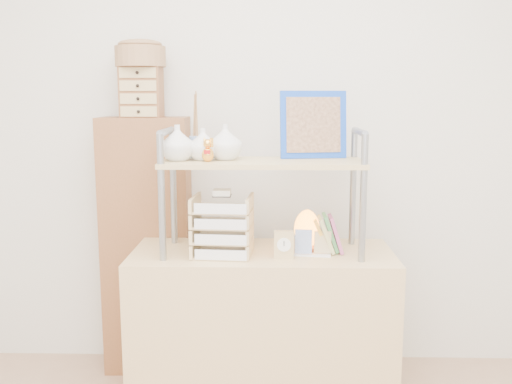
# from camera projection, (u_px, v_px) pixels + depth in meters

# --- Properties ---
(room_shell) EXTENTS (3.42, 3.41, 2.61)m
(room_shell) POSITION_uv_depth(u_px,v_px,m) (260.00, 13.00, 1.67)
(room_shell) COLOR silver
(room_shell) RESTS_ON ground
(desk) EXTENTS (1.20, 0.50, 0.75)m
(desk) POSITION_uv_depth(u_px,v_px,m) (262.00, 329.00, 2.68)
(desk) COLOR tan
(desk) RESTS_ON ground
(cabinet) EXTENTS (0.45, 0.25, 1.35)m
(cabinet) POSITION_uv_depth(u_px,v_px,m) (147.00, 246.00, 3.01)
(cabinet) COLOR brown
(cabinet) RESTS_ON ground
(hutch) EXTENTS (0.90, 0.34, 0.73)m
(hutch) POSITION_uv_depth(u_px,v_px,m) (243.00, 157.00, 2.56)
(hutch) COLOR gray
(hutch) RESTS_ON desk
(letter_tray) EXTENTS (0.26, 0.25, 0.30)m
(letter_tray) POSITION_uv_depth(u_px,v_px,m) (222.00, 229.00, 2.54)
(letter_tray) COLOR tan
(letter_tray) RESTS_ON desk
(salt_lamp) EXTENTS (0.13, 0.12, 0.19)m
(salt_lamp) POSITION_uv_depth(u_px,v_px,m) (307.00, 230.00, 2.61)
(salt_lamp) COLOR brown
(salt_lamp) RESTS_ON desk
(desk_clock) EXTENTS (0.09, 0.04, 0.12)m
(desk_clock) POSITION_uv_depth(u_px,v_px,m) (284.00, 245.00, 2.50)
(desk_clock) COLOR tan
(desk_clock) RESTS_ON desk
(postcard_stand) EXTENTS (0.17, 0.06, 0.12)m
(postcard_stand) POSITION_uv_depth(u_px,v_px,m) (313.00, 248.00, 2.55)
(postcard_stand) COLOR white
(postcard_stand) RESTS_ON desk
(drawer_chest) EXTENTS (0.20, 0.16, 0.25)m
(drawer_chest) POSITION_uv_depth(u_px,v_px,m) (142.00, 92.00, 2.86)
(drawer_chest) COLOR brown
(drawer_chest) RESTS_ON cabinet
(woven_basket) EXTENTS (0.25, 0.25, 0.10)m
(woven_basket) POSITION_uv_depth(u_px,v_px,m) (140.00, 57.00, 2.83)
(woven_basket) COLOR brown
(woven_basket) RESTS_ON drawer_chest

